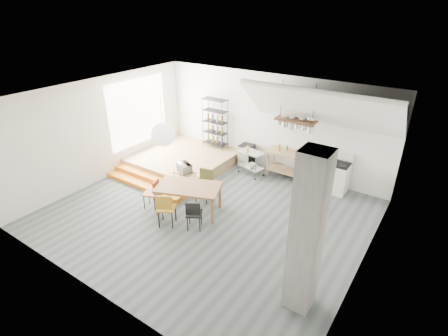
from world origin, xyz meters
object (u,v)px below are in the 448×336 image
Objects in this scene: stove at (338,177)px; dining_table at (189,189)px; mini_fridge at (246,155)px; rolling_cart at (251,160)px.

stove is 0.62× the size of dining_table.
rolling_cart is at bearing -46.06° from mini_fridge.
mini_fridge is (-3.18, 0.04, -0.10)m from stove.
mini_fridge is at bearing 179.21° from stove.
dining_table is (-2.95, -3.36, 0.23)m from stove.
rolling_cart is (0.25, 2.90, -0.18)m from dining_table.
rolling_cart is at bearing -170.41° from stove.
rolling_cart reaches higher than mini_fridge.
rolling_cart reaches higher than dining_table.
stove is 1.30× the size of rolling_cart.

